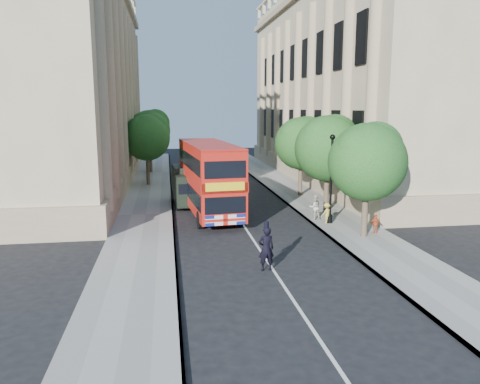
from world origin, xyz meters
name	(u,v)px	position (x,y,z in m)	size (l,w,h in m)	color
ground	(268,262)	(0.00, 0.00, 0.00)	(120.00, 120.00, 0.00)	black
pavement_right	(320,209)	(5.75, 10.00, 0.06)	(3.50, 80.00, 0.12)	gray
pavement_left	(146,215)	(-5.75, 10.00, 0.06)	(3.50, 80.00, 0.12)	gray
building_right	(357,84)	(13.80, 24.00, 9.00)	(12.00, 38.00, 18.00)	tan
building_left	(54,82)	(-13.80, 24.00, 9.00)	(12.00, 38.00, 18.00)	tan
tree_right_near	(368,158)	(5.84, 3.03, 4.25)	(4.00, 4.00, 6.08)	#473828
tree_right_mid	(328,145)	(5.84, 9.03, 4.45)	(4.20, 4.20, 6.37)	#473828
tree_right_far	(302,140)	(5.84, 15.03, 4.31)	(4.00, 4.00, 6.15)	#473828
tree_left_far	(147,135)	(-5.96, 22.03, 4.44)	(4.00, 4.00, 6.30)	#473828
tree_left_back	(150,128)	(-5.96, 30.03, 4.71)	(4.20, 4.20, 6.65)	#473828
lamp_post	(331,183)	(5.00, 6.00, 2.51)	(0.32, 0.32, 5.16)	black
double_decker_bus	(209,176)	(-1.71, 9.84, 2.48)	(3.42, 9.90, 4.49)	#B5160C
box_van	(188,187)	(-2.89, 12.92, 1.33)	(2.21, 4.87, 2.73)	black
police_constable	(266,249)	(-0.31, -1.05, 0.94)	(0.69, 0.45, 1.89)	black
woman_pedestrian	(315,207)	(4.40, 7.01, 0.87)	(0.73, 0.57, 1.49)	beige
child_a	(376,224)	(6.64, 3.43, 0.63)	(0.60, 0.25, 1.02)	#D85226
child_b	(327,213)	(4.80, 6.00, 0.72)	(0.77, 0.44, 1.19)	gold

